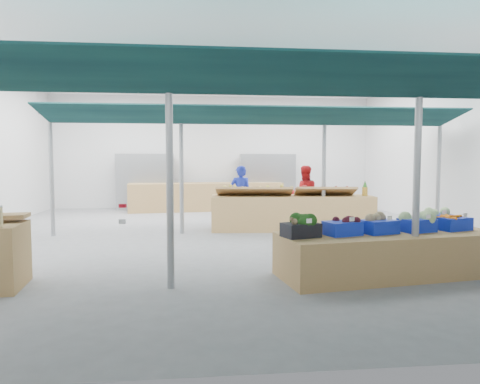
{
  "coord_description": "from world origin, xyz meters",
  "views": [
    {
      "loc": [
        -0.64,
        -9.83,
        1.72
      ],
      "look_at": [
        0.2,
        -1.6,
        1.14
      ],
      "focal_mm": 32.0,
      "sensor_mm": 36.0,
      "label": 1
    }
  ],
  "objects_px": {
    "veg_counter": "(389,254)",
    "fruit_counter": "(292,213)",
    "vendor_left": "(241,195)",
    "vendor_right": "(304,195)"
  },
  "relations": [
    {
      "from": "veg_counter",
      "to": "fruit_counter",
      "type": "bearing_deg",
      "value": 87.73
    },
    {
      "from": "fruit_counter",
      "to": "vendor_right",
      "type": "relative_size",
      "value": 2.5
    },
    {
      "from": "fruit_counter",
      "to": "vendor_left",
      "type": "height_order",
      "value": "vendor_left"
    },
    {
      "from": "vendor_right",
      "to": "vendor_left",
      "type": "bearing_deg",
      "value": 3.89
    },
    {
      "from": "veg_counter",
      "to": "vendor_left",
      "type": "xyz_separation_m",
      "value": [
        -1.7,
        5.58,
        0.49
      ]
    },
    {
      "from": "fruit_counter",
      "to": "vendor_left",
      "type": "distance_m",
      "value": 1.67
    },
    {
      "from": "veg_counter",
      "to": "fruit_counter",
      "type": "xyz_separation_m",
      "value": [
        -0.5,
        4.48,
        0.11
      ]
    },
    {
      "from": "veg_counter",
      "to": "vendor_left",
      "type": "height_order",
      "value": "vendor_left"
    },
    {
      "from": "veg_counter",
      "to": "vendor_left",
      "type": "distance_m",
      "value": 5.85
    },
    {
      "from": "fruit_counter",
      "to": "vendor_left",
      "type": "bearing_deg",
      "value": 141.38
    }
  ]
}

